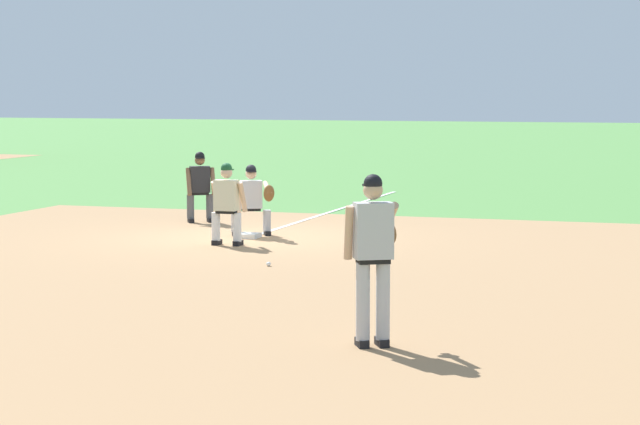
{
  "coord_description": "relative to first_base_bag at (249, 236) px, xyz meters",
  "views": [
    {
      "loc": [
        -21.34,
        -8.29,
        2.77
      ],
      "look_at": [
        -6.08,
        -3.35,
        1.16
      ],
      "focal_mm": 70.0,
      "sensor_mm": 36.0,
      "label": 1
    }
  ],
  "objects": [
    {
      "name": "first_base_bag",
      "position": [
        0.0,
        0.0,
        0.0
      ],
      "size": [
        0.38,
        0.38,
        0.09
      ],
      "primitive_type": "cube",
      "color": "white",
      "rests_on": "ground"
    },
    {
      "name": "infield_dirt_patch",
      "position": [
        -4.34,
        -2.39,
        -0.04
      ],
      "size": [
        18.0,
        18.0,
        0.01
      ],
      "primitive_type": "cube",
      "color": "#A87F56",
      "rests_on": "ground"
    },
    {
      "name": "umpire",
      "position": [
        2.22,
        1.93,
        0.75
      ],
      "size": [
        0.63,
        0.68,
        1.46
      ],
      "color": "black",
      "rests_on": "ground"
    },
    {
      "name": "baserunner",
      "position": [
        -1.12,
        -0.02,
        0.75
      ],
      "size": [
        0.44,
        0.6,
        1.46
      ],
      "color": "black",
      "rests_on": "ground"
    },
    {
      "name": "ground_plane",
      "position": [
        0.0,
        0.0,
        -0.04
      ],
      "size": [
        160.0,
        160.0,
        0.0
      ],
      "primitive_type": "plane",
      "color": "#518942"
    },
    {
      "name": "baseball",
      "position": [
        -3.33,
        -1.62,
        -0.01
      ],
      "size": [
        0.07,
        0.07,
        0.07
      ],
      "primitive_type": "sphere",
      "color": "white",
      "rests_on": "ground"
    },
    {
      "name": "first_baseman",
      "position": [
        0.31,
        0.04,
        0.69
      ],
      "size": [
        0.83,
        1.01,
        1.34
      ],
      "color": "black",
      "rests_on": "ground"
    },
    {
      "name": "pitcher",
      "position": [
        -8.64,
        -4.78,
        1.01
      ],
      "size": [
        0.84,
        0.58,
        1.86
      ],
      "color": "black",
      "rests_on": "ground"
    },
    {
      "name": "foul_line_stripe",
      "position": [
        5.37,
        0.0,
        -0.04
      ],
      "size": [
        10.74,
        0.1,
        0.0
      ],
      "primitive_type": "cube",
      "color": "white",
      "rests_on": "ground"
    }
  ]
}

